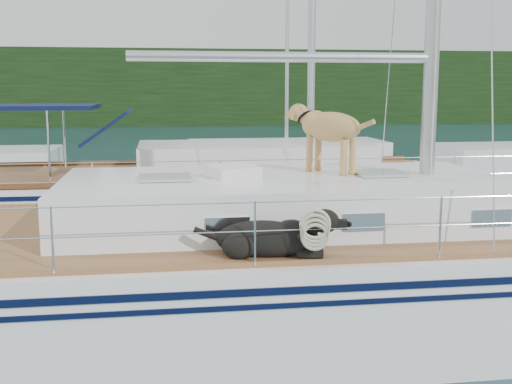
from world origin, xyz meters
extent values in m
plane|color=black|center=(0.00, 0.00, 0.00)|extent=(120.00, 120.00, 0.00)
cube|color=black|center=(0.00, 45.00, 3.00)|extent=(90.00, 3.00, 6.00)
cube|color=#595147|center=(0.00, 46.20, 0.60)|extent=(92.00, 1.00, 1.20)
cube|color=white|center=(0.00, 0.00, 0.50)|extent=(12.00, 3.80, 1.40)
cube|color=brown|center=(0.00, 0.00, 1.23)|extent=(11.52, 3.50, 0.06)
cube|color=white|center=(0.80, 0.00, 1.54)|extent=(5.20, 2.50, 0.55)
cylinder|color=silver|center=(0.80, 0.00, 3.21)|extent=(3.60, 0.12, 0.12)
cylinder|color=silver|center=(0.00, -1.75, 1.82)|extent=(10.56, 0.01, 0.01)
cylinder|color=silver|center=(0.00, 1.75, 1.82)|extent=(10.56, 0.01, 0.01)
cube|color=blue|center=(0.21, 1.62, 1.29)|extent=(0.86, 0.78, 0.05)
cube|color=silver|center=(0.20, 0.02, 1.88)|extent=(0.68, 0.62, 0.14)
torus|color=beige|center=(0.74, -1.85, 1.62)|extent=(0.38, 0.16, 0.37)
cube|color=white|center=(0.11, 5.84, 0.45)|extent=(11.00, 3.50, 1.30)
cube|color=brown|center=(0.11, 5.84, 1.10)|extent=(10.56, 3.29, 0.06)
cube|color=white|center=(1.31, 5.84, 1.45)|extent=(4.80, 2.30, 0.55)
cube|color=#0D1A3A|center=(-3.09, 5.84, 2.50)|extent=(2.40, 2.30, 0.08)
cube|color=white|center=(4.00, 16.00, 0.40)|extent=(7.20, 3.00, 1.10)
cylinder|color=silver|center=(4.00, 16.00, 6.00)|extent=(0.14, 0.14, 11.00)
camera|label=1|loc=(-0.64, -7.44, 2.84)|focal=45.00mm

